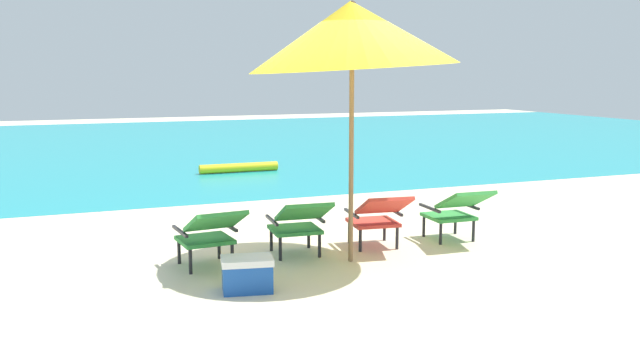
# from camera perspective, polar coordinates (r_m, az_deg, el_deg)

# --- Properties ---
(ground_plane) EXTENTS (40.00, 40.00, 0.00)m
(ground_plane) POSITION_cam_1_polar(r_m,az_deg,el_deg) (11.37, -6.40, -1.18)
(ground_plane) COLOR beige
(ocean_band) EXTENTS (40.00, 18.00, 0.01)m
(ocean_band) POSITION_cam_1_polar(r_m,az_deg,el_deg) (19.49, -12.81, 2.91)
(ocean_band) COLOR teal
(ocean_band) RESTS_ON ground_plane
(swim_buoy) EXTENTS (1.60, 0.18, 0.18)m
(swim_buoy) POSITION_cam_1_polar(r_m,az_deg,el_deg) (13.82, -6.78, 1.04)
(swim_buoy) COLOR yellow
(swim_buoy) RESTS_ON ocean_band
(lounge_chair_far_left) EXTENTS (0.62, 0.92, 0.68)m
(lounge_chair_far_left) POSITION_cam_1_polar(r_m,az_deg,el_deg) (7.01, -9.18, -4.27)
(lounge_chair_far_left) COLOR #338E3D
(lounge_chair_far_left) RESTS_ON ground_plane
(lounge_chair_near_left) EXTENTS (0.60, 0.91, 0.68)m
(lounge_chair_near_left) POSITION_cam_1_polar(r_m,az_deg,el_deg) (7.37, -1.76, -3.50)
(lounge_chair_near_left) COLOR #338E3D
(lounge_chair_near_left) RESTS_ON ground_plane
(lounge_chair_near_right) EXTENTS (0.63, 0.93, 0.68)m
(lounge_chair_near_right) POSITION_cam_1_polar(r_m,az_deg,el_deg) (7.74, 4.87, -2.92)
(lounge_chair_near_right) COLOR red
(lounge_chair_near_right) RESTS_ON ground_plane
(lounge_chair_far_right) EXTENTS (0.57, 0.89, 0.68)m
(lounge_chair_far_right) POSITION_cam_1_polar(r_m,az_deg,el_deg) (8.20, 11.31, -2.39)
(lounge_chair_far_right) COLOR #338E3D
(lounge_chair_far_right) RESTS_ON ground_plane
(beach_umbrella_center) EXTENTS (2.38, 2.35, 2.77)m
(beach_umbrella_center) POSITION_cam_1_polar(r_m,az_deg,el_deg) (7.09, 2.70, 12.01)
(beach_umbrella_center) COLOR olive
(beach_umbrella_center) RESTS_ON ground_plane
(cooler_box) EXTENTS (0.52, 0.40, 0.32)m
(cooler_box) POSITION_cam_1_polar(r_m,az_deg,el_deg) (6.37, -6.10, -7.80)
(cooler_box) COLOR #194CA5
(cooler_box) RESTS_ON ground_plane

